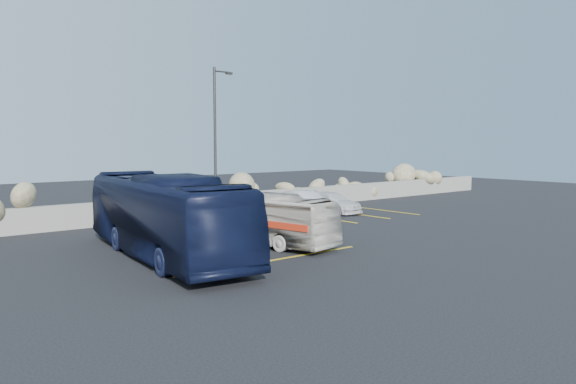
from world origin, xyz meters
TOP-DOWN VIEW (x-y plane):
  - ground at (0.00, 0.00)m, footprint 90.00×90.00m
  - seawall at (0.00, 12.00)m, footprint 60.00×0.40m
  - riprap_pile at (0.00, 13.20)m, footprint 54.00×2.80m
  - parking_lines at (4.64, 5.57)m, footprint 18.16×9.36m
  - lamppost at (2.56, 9.50)m, footprint 1.14×0.18m
  - vintage_bus at (0.51, 3.31)m, footprint 3.13×7.72m
  - tour_coach at (-3.70, 3.21)m, footprint 3.92×11.13m
  - car_a at (2.21, 8.57)m, footprint 1.90×4.16m
  - car_b at (7.95, 8.61)m, footprint 1.46×4.17m
  - car_c at (9.91, 8.51)m, footprint 1.81×4.18m

SIDE VIEW (x-z plane):
  - ground at x=0.00m, z-range 0.00..0.00m
  - parking_lines at x=4.64m, z-range 0.00..0.01m
  - car_c at x=9.91m, z-range 0.00..1.20m
  - seawall at x=0.00m, z-range 0.00..1.20m
  - car_b at x=7.95m, z-range 0.00..1.37m
  - car_a at x=2.21m, z-range 0.00..1.38m
  - vintage_bus at x=0.51m, z-range 0.00..2.10m
  - riprap_pile at x=0.00m, z-range 0.00..2.60m
  - tour_coach at x=-3.70m, z-range 0.00..3.04m
  - lamppost at x=2.56m, z-range 0.30..8.30m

